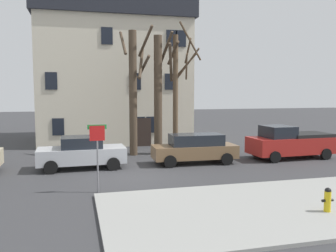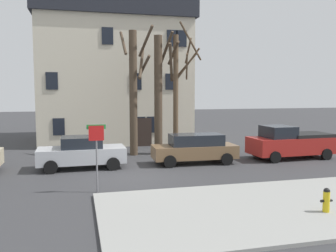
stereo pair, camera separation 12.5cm
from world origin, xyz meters
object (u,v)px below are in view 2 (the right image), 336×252
(pickup_truck_red, at_px, (290,143))
(tree_bare_far, at_px, (178,89))
(building_main, at_px, (113,69))
(car_brown_wagon, at_px, (195,148))
(tree_bare_mid, at_px, (159,90))
(car_silver_sedan, at_px, (82,152))
(street_sign_pole, at_px, (97,145))
(fire_hydrant, at_px, (326,199))
(tree_bare_near, at_px, (134,90))

(pickup_truck_red, bearing_deg, tree_bare_far, 151.48)
(building_main, bearing_deg, pickup_truck_red, -50.27)
(car_brown_wagon, xyz_separation_m, pickup_truck_red, (6.13, 0.06, 0.10))
(tree_bare_far, height_order, pickup_truck_red, tree_bare_far)
(tree_bare_mid, xyz_separation_m, car_silver_sedan, (-4.92, -3.22, -3.30))
(tree_bare_far, bearing_deg, tree_bare_mid, 178.29)
(building_main, bearing_deg, tree_bare_mid, -75.25)
(car_silver_sedan, bearing_deg, tree_bare_mid, 33.17)
(tree_bare_mid, relative_size, pickup_truck_red, 1.52)
(pickup_truck_red, bearing_deg, tree_bare_mid, 155.45)
(car_brown_wagon, distance_m, street_sign_pole, 7.40)
(building_main, relative_size, car_brown_wagon, 2.52)
(car_brown_wagon, bearing_deg, street_sign_pole, -141.01)
(car_brown_wagon, bearing_deg, building_main, 106.60)
(tree_bare_mid, relative_size, fire_hydrant, 9.76)
(tree_bare_near, bearing_deg, building_main, 93.84)
(tree_bare_near, height_order, fire_hydrant, tree_bare_near)
(pickup_truck_red, distance_m, fire_hydrant, 10.37)
(tree_bare_near, distance_m, tree_bare_mid, 1.61)
(car_brown_wagon, bearing_deg, tree_bare_near, 129.23)
(building_main, bearing_deg, tree_bare_far, -67.43)
(tree_bare_far, height_order, car_brown_wagon, tree_bare_far)
(building_main, xyz_separation_m, tree_bare_mid, (2.14, -8.13, -1.80))
(car_silver_sedan, distance_m, pickup_truck_red, 12.36)
(building_main, xyz_separation_m, fire_hydrant, (4.95, -20.80, -5.41))
(fire_hydrant, bearing_deg, car_brown_wagon, 99.23)
(tree_bare_near, xyz_separation_m, car_silver_sedan, (-3.32, -3.34, -3.33))
(building_main, relative_size, street_sign_pole, 4.37)
(building_main, xyz_separation_m, tree_bare_far, (3.39, -8.17, -1.70))
(tree_bare_mid, xyz_separation_m, tree_bare_far, (1.25, -0.04, 0.10))
(car_silver_sedan, distance_m, car_brown_wagon, 6.24)
(car_silver_sedan, xyz_separation_m, car_brown_wagon, (6.24, -0.24, 0.02))
(car_silver_sedan, height_order, street_sign_pole, street_sign_pole)
(car_silver_sedan, xyz_separation_m, fire_hydrant, (7.73, -9.45, -0.31))
(pickup_truck_red, xyz_separation_m, fire_hydrant, (-4.63, -9.27, -0.44))
(car_silver_sedan, relative_size, street_sign_pole, 1.66)
(tree_bare_far, bearing_deg, fire_hydrant, -82.98)
(car_brown_wagon, bearing_deg, tree_bare_far, 90.99)
(tree_bare_near, distance_m, street_sign_pole, 8.92)
(building_main, xyz_separation_m, street_sign_pole, (-2.24, -16.19, -4.02))
(pickup_truck_red, bearing_deg, car_brown_wagon, -179.48)
(street_sign_pole, bearing_deg, pickup_truck_red, 21.53)
(car_silver_sedan, relative_size, pickup_truck_red, 0.88)
(tree_bare_mid, bearing_deg, pickup_truck_red, -24.55)
(tree_bare_near, height_order, pickup_truck_red, tree_bare_near)
(tree_bare_mid, height_order, street_sign_pole, tree_bare_mid)
(fire_hydrant, xyz_separation_m, street_sign_pole, (-7.19, 4.61, 1.40))
(tree_bare_near, bearing_deg, street_sign_pole, -108.75)
(tree_bare_far, xyz_separation_m, pickup_truck_red, (6.18, -3.36, -3.27))
(building_main, xyz_separation_m, car_silver_sedan, (-2.78, -11.35, -5.10))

